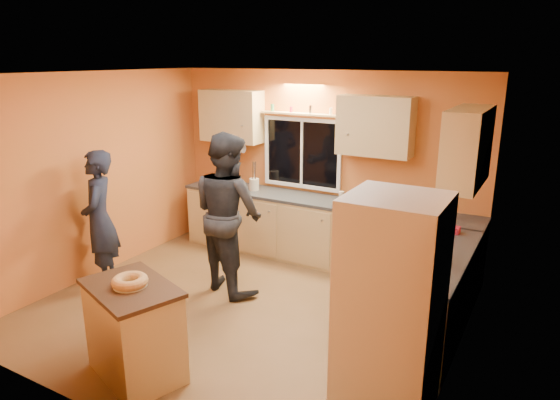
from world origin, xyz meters
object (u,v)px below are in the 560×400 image
Objects in this scene: refrigerator at (390,308)px; person_left at (100,220)px; island at (134,330)px; person_center at (228,213)px; person_right at (373,259)px.

refrigerator is 3.82m from person_left.
refrigerator reaches higher than island.
person_center is (-0.29, 1.86, 0.53)m from island.
refrigerator is 2.66m from person_center.
island is 1.96m from person_center.
person_left is 3.32m from person_right.
person_center reaches higher than person_right.
refrigerator reaches higher than person_left.
refrigerator is at bearing 44.21° from person_left.
person_center is 1.86m from person_right.
island is at bearing 118.47° from person_center.
person_center reaches higher than refrigerator.
person_center is (-2.37, 1.20, 0.07)m from refrigerator.
refrigerator is at bearing 37.51° from island.
person_right is at bearing -164.03° from person_center.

